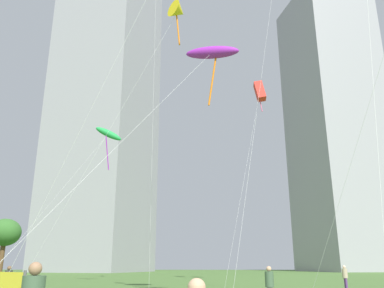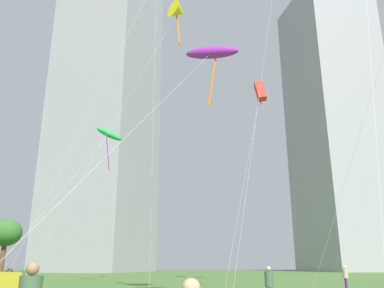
# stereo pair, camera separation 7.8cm
# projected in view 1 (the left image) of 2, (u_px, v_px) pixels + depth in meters

# --- Properties ---
(person_standing_0) EXTENTS (0.38, 0.38, 1.70)m
(person_standing_0) POSITION_uv_depth(u_px,v_px,m) (345.00, 276.00, 27.88)
(person_standing_0) COLOR #593372
(person_standing_0) RESTS_ON ground
(person_standing_5) EXTENTS (0.37, 0.37, 1.68)m
(person_standing_5) POSITION_uv_depth(u_px,v_px,m) (8.00, 280.00, 20.25)
(person_standing_5) COLOR #2D2D33
(person_standing_5) RESTS_ON ground
(person_standing_6) EXTENTS (0.37, 0.37, 1.68)m
(person_standing_6) POSITION_uv_depth(u_px,v_px,m) (270.00, 283.00, 16.86)
(person_standing_6) COLOR gray
(person_standing_6) RESTS_ON ground
(kite_flying_0) EXTENTS (9.05, 7.17, 15.68)m
(kite_flying_0) POSITION_uv_depth(u_px,v_px,m) (108.00, 134.00, 40.71)
(kite_flying_0) COLOR silver
(kite_flying_0) RESTS_ON ground
(kite_flying_2) EXTENTS (10.03, 1.64, 18.85)m
(kite_flying_2) POSITION_uv_depth(u_px,v_px,m) (178.00, 12.00, 26.56)
(kite_flying_2) COLOR silver
(kite_flying_2) RESTS_ON ground
(kite_flying_3) EXTENTS (5.30, 8.03, 21.44)m
(kite_flying_3) POSITION_uv_depth(u_px,v_px,m) (260.00, 91.00, 43.61)
(kite_flying_3) COLOR silver
(kite_flying_3) RESTS_ON ground
(kite_flying_6) EXTENTS (9.39, 9.60, 13.83)m
(kite_flying_6) POSITION_uv_depth(u_px,v_px,m) (212.00, 53.00, 22.24)
(kite_flying_6) COLOR silver
(kite_flying_6) RESTS_ON ground
(park_tree_2) EXTENTS (3.82, 3.82, 7.21)m
(park_tree_2) POSITION_uv_depth(u_px,v_px,m) (5.00, 233.00, 48.34)
(park_tree_2) COLOR brown
(park_tree_2) RESTS_ON ground
(distant_highrise_0) EXTENTS (27.02, 28.11, 84.24)m
(distant_highrise_0) POSITION_uv_depth(u_px,v_px,m) (335.00, 124.00, 117.48)
(distant_highrise_0) COLOR #939399
(distant_highrise_0) RESTS_ON ground
(distant_highrise_1) EXTENTS (29.08, 29.04, 109.45)m
(distant_highrise_1) POSITION_uv_depth(u_px,v_px,m) (107.00, 76.00, 114.89)
(distant_highrise_1) COLOR #939399
(distant_highrise_1) RESTS_ON ground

